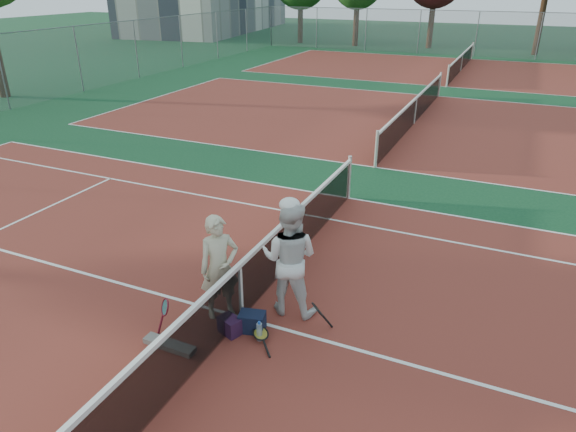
{
  "coord_description": "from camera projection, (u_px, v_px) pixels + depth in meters",
  "views": [
    {
      "loc": [
        3.49,
        -5.94,
        4.99
      ],
      "look_at": [
        0.0,
        1.82,
        1.05
      ],
      "focal_mm": 32.0,
      "sensor_mm": 36.0,
      "label": 1
    }
  ],
  "objects": [
    {
      "name": "sports_bag_navy",
      "position": [
        252.0,
        322.0,
        7.95
      ],
      "size": [
        0.45,
        0.36,
        0.31
      ],
      "primitive_type": "cube",
      "rotation": [
        0.0,
        0.0,
        0.24
      ],
      "color": "black",
      "rests_on": "ground"
    },
    {
      "name": "racket_spare",
      "position": [
        261.0,
        335.0,
        7.78
      ],
      "size": [
        0.6,
        0.62,
        0.15
      ],
      "primitive_type": null,
      "rotation": [
        0.0,
        0.0,
        2.33
      ],
      "color": "black",
      "rests_on": "ground"
    },
    {
      "name": "net_far_b",
      "position": [
        462.0,
        62.0,
        30.44
      ],
      "size": [
        0.1,
        10.98,
        1.02
      ],
      "primitive_type": null,
      "color": "black",
      "rests_on": "ground"
    },
    {
      "name": "player_a",
      "position": [
        219.0,
        267.0,
        8.05
      ],
      "size": [
        0.74,
        0.76,
        1.75
      ],
      "primitive_type": "imported",
      "rotation": [
        0.0,
        0.0,
        0.85
      ],
      "color": "beige",
      "rests_on": "ground"
    },
    {
      "name": "water_bottle",
      "position": [
        259.0,
        332.0,
        7.73
      ],
      "size": [
        0.09,
        0.09,
        0.3
      ],
      "primitive_type": "cylinder",
      "color": "silver",
      "rests_on": "ground"
    },
    {
      "name": "net_far_a",
      "position": [
        415.0,
        110.0,
        19.27
      ],
      "size": [
        0.1,
        10.98,
        1.02
      ],
      "primitive_type": null,
      "color": "black",
      "rests_on": "ground"
    },
    {
      "name": "racket_black_held",
      "position": [
        317.0,
        317.0,
        7.89
      ],
      "size": [
        0.45,
        0.44,
        0.52
      ],
      "primitive_type": null,
      "rotation": [
        0.0,
        0.0,
        3.89
      ],
      "color": "black",
      "rests_on": "ground"
    },
    {
      "name": "court_far_b",
      "position": [
        461.0,
        71.0,
        30.65
      ],
      "size": [
        23.77,
        10.97,
        0.01
      ],
      "primitive_type": "cube",
      "color": "maroon",
      "rests_on": "ground"
    },
    {
      "name": "sports_bag_purple",
      "position": [
        230.0,
        325.0,
        7.89
      ],
      "size": [
        0.41,
        0.35,
        0.28
      ],
      "primitive_type": "cube",
      "rotation": [
        0.0,
        0.0,
        -0.37
      ],
      "color": "#28102B",
      "rests_on": "ground"
    },
    {
      "name": "net_main",
      "position": [
        241.0,
        291.0,
        8.09
      ],
      "size": [
        0.1,
        10.98,
        1.02
      ],
      "primitive_type": null,
      "color": "black",
      "rests_on": "ground"
    },
    {
      "name": "ground",
      "position": [
        242.0,
        318.0,
        8.31
      ],
      "size": [
        130.0,
        130.0,
        0.0
      ],
      "primitive_type": "plane",
      "color": "#103C20",
      "rests_on": "ground"
    },
    {
      "name": "player_b",
      "position": [
        290.0,
        258.0,
        8.12
      ],
      "size": [
        1.02,
        0.84,
        1.94
      ],
      "primitive_type": "imported",
      "rotation": [
        0.0,
        0.0,
        3.25
      ],
      "color": "silver",
      "rests_on": "ground"
    },
    {
      "name": "fence_back",
      "position": [
        477.0,
        34.0,
        35.82
      ],
      "size": [
        32.0,
        0.06,
        3.0
      ],
      "primitive_type": null,
      "color": "slate",
      "rests_on": "ground"
    },
    {
      "name": "racket_red",
      "position": [
        166.0,
        316.0,
        7.87
      ],
      "size": [
        0.35,
        0.34,
        0.58
      ],
      "primitive_type": null,
      "rotation": [
        0.0,
        0.0,
        0.95
      ],
      "color": "maroon",
      "rests_on": "ground"
    },
    {
      "name": "net_cover_canvas",
      "position": [
        170.0,
        345.0,
        7.62
      ],
      "size": [
        0.85,
        0.21,
        0.09
      ],
      "primitive_type": "cube",
      "rotation": [
        0.0,
        0.0,
        -0.02
      ],
      "color": "#615D58",
      "rests_on": "ground"
    },
    {
      "name": "court_main",
      "position": [
        242.0,
        318.0,
        8.31
      ],
      "size": [
        23.77,
        10.97,
        0.01
      ],
      "primitive_type": "cube",
      "color": "maroon",
      "rests_on": "ground"
    },
    {
      "name": "court_far_a",
      "position": [
        414.0,
        123.0,
        19.48
      ],
      "size": [
        23.77,
        10.97,
        0.01
      ],
      "primitive_type": "cube",
      "color": "maroon",
      "rests_on": "ground"
    }
  ]
}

